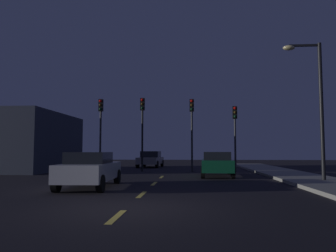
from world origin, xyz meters
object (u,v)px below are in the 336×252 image
at_px(traffic_signal_center_left, 142,120).
at_px(street_lamp_right, 315,97).
at_px(car_adjacent_lane, 90,169).
at_px(car_oncoming_far, 150,159).
at_px(car_stopped_ahead, 217,164).
at_px(traffic_signal_center_right, 192,121).
at_px(traffic_signal_far_right, 235,126).
at_px(traffic_signal_far_left, 101,121).

relative_size(traffic_signal_center_left, street_lamp_right, 0.81).
height_order(traffic_signal_center_left, street_lamp_right, street_lamp_right).
bearing_deg(street_lamp_right, car_adjacent_lane, -165.28).
relative_size(car_adjacent_lane, car_oncoming_far, 1.09).
xyz_separation_m(traffic_signal_center_left, car_oncoming_far, (-0.17, 6.32, -2.98)).
relative_size(traffic_signal_center_left, car_stopped_ahead, 1.18).
bearing_deg(traffic_signal_center_left, car_oncoming_far, 91.58).
bearing_deg(traffic_signal_center_right, car_adjacent_lane, -111.37).
distance_m(traffic_signal_far_right, street_lamp_right, 8.46).
xyz_separation_m(traffic_signal_far_left, car_oncoming_far, (2.93, 6.32, -2.95)).
xyz_separation_m(traffic_signal_far_left, street_lamp_right, (12.48, -7.99, 0.32)).
relative_size(traffic_signal_far_right, street_lamp_right, 0.71).
bearing_deg(car_stopped_ahead, traffic_signal_center_right, 109.02).
distance_m(traffic_signal_center_left, street_lamp_right, 12.32).
distance_m(car_adjacent_lane, car_oncoming_far, 16.92).
bearing_deg(car_stopped_ahead, car_adjacent_lane, -131.14).
height_order(car_adjacent_lane, car_oncoming_far, car_oncoming_far).
xyz_separation_m(traffic_signal_far_left, traffic_signal_far_right, (9.79, -0.00, -0.40)).
distance_m(traffic_signal_far_left, car_oncoming_far, 7.56).
relative_size(traffic_signal_center_left, traffic_signal_center_right, 1.02).
distance_m(traffic_signal_center_left, traffic_signal_far_right, 6.70).
height_order(traffic_signal_far_right, street_lamp_right, street_lamp_right).
xyz_separation_m(traffic_signal_center_left, street_lamp_right, (9.37, -7.99, 0.29)).
xyz_separation_m(traffic_signal_center_right, car_stopped_ahead, (1.45, -4.20, -2.90)).
xyz_separation_m(car_stopped_ahead, car_adjacent_lane, (-5.59, -6.40, 0.00)).
relative_size(traffic_signal_far_right, car_stopped_ahead, 1.03).
bearing_deg(car_stopped_ahead, street_lamp_right, -41.29).
bearing_deg(traffic_signal_far_left, street_lamp_right, -32.64).
bearing_deg(street_lamp_right, car_stopped_ahead, 138.71).
height_order(traffic_signal_center_right, car_adjacent_lane, traffic_signal_center_right).
xyz_separation_m(traffic_signal_center_left, car_adjacent_lane, (-0.54, -10.60, -2.97)).
relative_size(traffic_signal_far_left, car_adjacent_lane, 1.20).
relative_size(traffic_signal_center_left, car_oncoming_far, 1.33).
bearing_deg(traffic_signal_center_right, traffic_signal_far_right, -0.02).
relative_size(traffic_signal_center_left, car_adjacent_lane, 1.21).
distance_m(traffic_signal_center_right, car_adjacent_lane, 11.74).
xyz_separation_m(traffic_signal_far_right, car_adjacent_lane, (-7.22, -10.60, -2.55)).
bearing_deg(traffic_signal_center_right, car_oncoming_far, 120.88).
bearing_deg(street_lamp_right, car_oncoming_far, 123.71).
relative_size(traffic_signal_center_left, traffic_signal_far_right, 1.14).
height_order(car_stopped_ahead, car_oncoming_far, car_oncoming_far).
bearing_deg(car_oncoming_far, car_stopped_ahead, -63.58).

